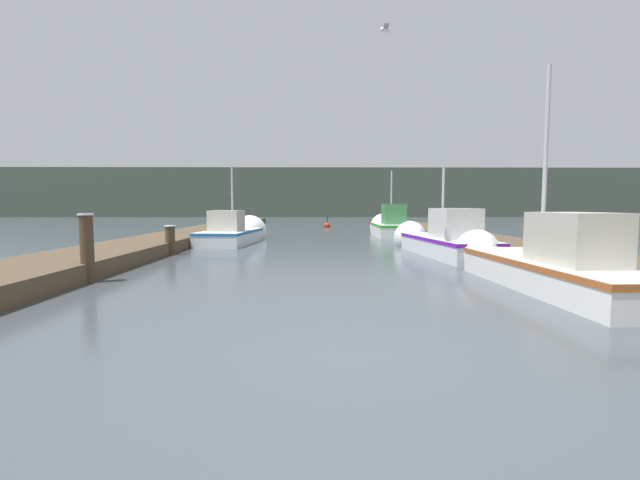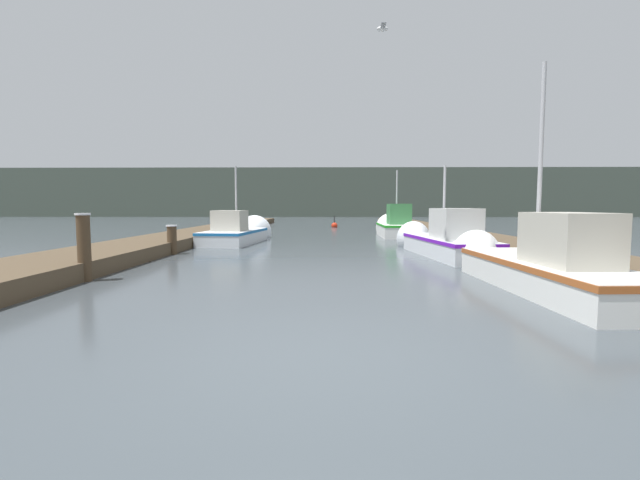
{
  "view_description": "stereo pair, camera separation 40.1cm",
  "coord_description": "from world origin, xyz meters",
  "views": [
    {
      "loc": [
        -0.32,
        -4.23,
        1.57
      ],
      "look_at": [
        -0.13,
        9.13,
        0.49
      ],
      "focal_mm": 24.0,
      "sensor_mm": 36.0,
      "label": 1
    },
    {
      "loc": [
        0.08,
        -4.23,
        1.57
      ],
      "look_at": [
        -0.13,
        9.13,
        0.49
      ],
      "focal_mm": 24.0,
      "sensor_mm": 36.0,
      "label": 2
    }
  ],
  "objects": [
    {
      "name": "dock_left",
      "position": [
        -6.08,
        16.0,
        0.2
      ],
      "size": [
        2.38,
        40.0,
        0.4
      ],
      "color": "#4C3D2B",
      "rests_on": "ground_plane"
    },
    {
      "name": "fishing_boat_3",
      "position": [
        3.65,
        17.9,
        0.49
      ],
      "size": [
        1.77,
        4.68,
        3.83
      ],
      "rotation": [
        0.0,
        0.0,
        -0.01
      ],
      "color": "silver",
      "rests_on": "ground_plane"
    },
    {
      "name": "fishing_boat_1",
      "position": [
        3.74,
        9.59,
        0.45
      ],
      "size": [
        1.98,
        5.9,
        3.19
      ],
      "rotation": [
        0.0,
        0.0,
        0.1
      ],
      "color": "silver",
      "rests_on": "ground_plane"
    },
    {
      "name": "mooring_piling_2",
      "position": [
        -4.9,
        9.38,
        0.48
      ],
      "size": [
        0.34,
        0.34,
        0.94
      ],
      "color": "#473523",
      "rests_on": "ground_plane"
    },
    {
      "name": "mooring_piling_1",
      "position": [
        -4.94,
        4.47,
        0.71
      ],
      "size": [
        0.3,
        0.3,
        1.41
      ],
      "color": "#473523",
      "rests_on": "ground_plane"
    },
    {
      "name": "distant_shore_ridge",
      "position": [
        0.0,
        62.72,
        3.4
      ],
      "size": [
        120.0,
        16.0,
        6.79
      ],
      "color": "#424C42",
      "rests_on": "ground_plane"
    },
    {
      "name": "dock_right",
      "position": [
        6.08,
        16.0,
        0.2
      ],
      "size": [
        2.38,
        40.0,
        0.4
      ],
      "color": "#4C3D2B",
      "rests_on": "ground_plane"
    },
    {
      "name": "fishing_boat_0",
      "position": [
        4.08,
        4.06,
        0.44
      ],
      "size": [
        1.6,
        5.81,
        4.58
      ],
      "rotation": [
        0.0,
        0.0,
        0.04
      ],
      "color": "silver",
      "rests_on": "ground_plane"
    },
    {
      "name": "channel_buoy",
      "position": [
        0.63,
        26.61,
        0.13
      ],
      "size": [
        0.45,
        0.45,
        0.95
      ],
      "color": "red",
      "rests_on": "ground_plane"
    },
    {
      "name": "seagull_lead",
      "position": [
        1.44,
        6.65,
        5.9
      ],
      "size": [
        0.28,
        0.55,
        0.12
      ],
      "rotation": [
        0.0,
        0.0,
        1.58
      ],
      "color": "white"
    },
    {
      "name": "fishing_boat_2",
      "position": [
        -3.69,
        14.18,
        0.39
      ],
      "size": [
        2.24,
        5.45,
        3.75
      ],
      "rotation": [
        0.0,
        0.0,
        -0.1
      ],
      "color": "silver",
      "rests_on": "ground_plane"
    },
    {
      "name": "ground_plane",
      "position": [
        0.0,
        0.0,
        0.0
      ],
      "size": [
        200.0,
        200.0,
        0.0
      ],
      "color": "#3D4449"
    }
  ]
}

